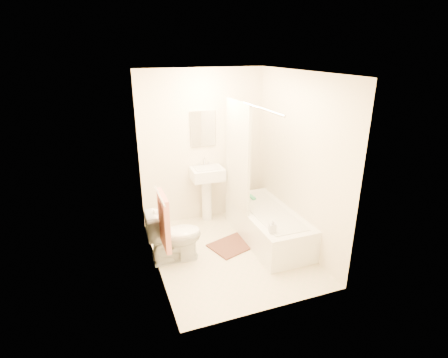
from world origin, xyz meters
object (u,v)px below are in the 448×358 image
object	(u,v)px
toilet	(174,236)
bathtub	(267,225)
sink	(207,192)
soap_bottle	(273,226)
bath_mat	(233,245)

from	to	relation	value
toilet	bathtub	distance (m)	1.40
sink	soap_bottle	xyz separation A→B (m)	(0.40, -1.49, 0.05)
bath_mat	soap_bottle	xyz separation A→B (m)	(0.31, -0.57, 0.54)
bathtub	bath_mat	size ratio (longest dim) A/B	2.58
sink	bathtub	distance (m)	1.14
bath_mat	soap_bottle	world-z (taller)	soap_bottle
toilet	soap_bottle	bearing A→B (deg)	-112.47
bath_mat	soap_bottle	bearing A→B (deg)	-61.68
bathtub	bath_mat	distance (m)	0.59
bath_mat	soap_bottle	distance (m)	0.84
toilet	soap_bottle	xyz separation A→B (m)	(1.16, -0.53, 0.19)
toilet	sink	xyz separation A→B (m)	(0.76, 0.96, 0.14)
bath_mat	bathtub	bearing A→B (deg)	1.33
toilet	bathtub	world-z (taller)	toilet
sink	bathtub	world-z (taller)	sink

